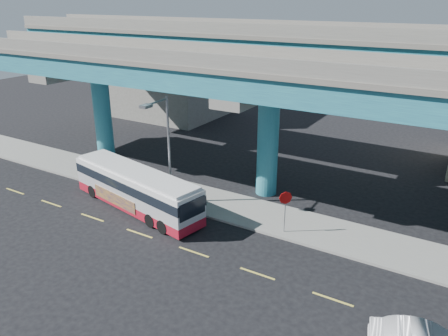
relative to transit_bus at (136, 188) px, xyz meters
The scene contains 9 objects.
ground 6.92m from the transit_bus, 19.47° to the right, with size 120.00×120.00×0.00m, color black.
sidewalk 7.29m from the transit_bus, 27.09° to the left, with size 70.00×4.00×0.15m, color gray.
lane_markings 7.02m from the transit_bus, 21.83° to the right, with size 58.00×0.12×0.01m.
viaduct 12.06m from the transit_bus, 47.17° to the left, with size 52.00×12.40×11.70m.
building_concrete 25.85m from the transit_bus, 122.09° to the left, with size 12.00×10.00×9.00m, color gray.
transit_bus is the anchor object (origin of this frame).
parked_car 5.52m from the transit_bus, 143.31° to the left, with size 3.82×1.64×1.28m, color #333238.
street_lamp 3.96m from the transit_bus, 38.02° to the left, with size 0.50×2.43×7.39m.
stop_sign 10.08m from the transit_bus, 11.07° to the left, with size 0.61×0.56×2.65m.
Camera 1 is at (12.29, -17.50, 13.39)m, focal length 35.00 mm.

